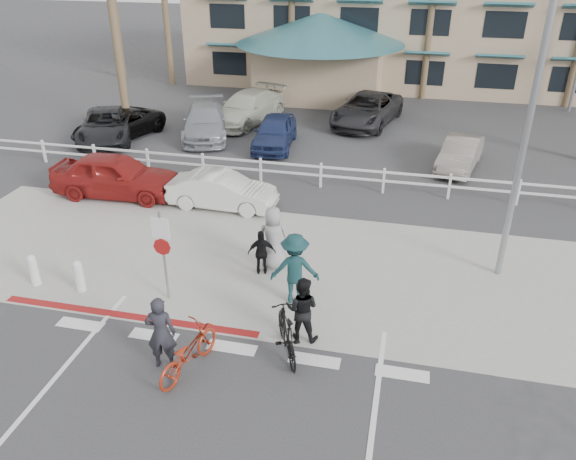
% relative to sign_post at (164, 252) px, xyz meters
% --- Properties ---
extents(ground, '(140.00, 140.00, 0.00)m').
position_rel_sign_post_xyz_m(ground, '(2.30, -2.20, -1.45)').
color(ground, '#333335').
extents(bike_path, '(12.00, 16.00, 0.01)m').
position_rel_sign_post_xyz_m(bike_path, '(2.30, -4.20, -1.45)').
color(bike_path, '#333335').
rests_on(bike_path, ground).
extents(sidewalk_plaza, '(22.00, 7.00, 0.01)m').
position_rel_sign_post_xyz_m(sidewalk_plaza, '(2.30, 2.30, -1.44)').
color(sidewalk_plaza, gray).
rests_on(sidewalk_plaza, ground).
extents(cross_street, '(40.00, 5.00, 0.01)m').
position_rel_sign_post_xyz_m(cross_street, '(2.30, 6.30, -1.45)').
color(cross_street, '#333335').
rests_on(cross_street, ground).
extents(parking_lot, '(50.00, 16.00, 0.01)m').
position_rel_sign_post_xyz_m(parking_lot, '(2.30, 15.80, -1.45)').
color(parking_lot, '#333335').
rests_on(parking_lot, ground).
extents(curb_red, '(7.00, 0.25, 0.02)m').
position_rel_sign_post_xyz_m(curb_red, '(-0.70, -1.00, -1.44)').
color(curb_red, maroon).
rests_on(curb_red, ground).
extents(rail_fence, '(29.40, 0.16, 1.00)m').
position_rel_sign_post_xyz_m(rail_fence, '(2.80, 8.30, -0.95)').
color(rail_fence, silver).
rests_on(rail_fence, ground).
extents(sign_post, '(0.50, 0.10, 2.90)m').
position_rel_sign_post_xyz_m(sign_post, '(0.00, 0.00, 0.00)').
color(sign_post, gray).
rests_on(sign_post, ground).
extents(bollard_0, '(0.26, 0.26, 0.95)m').
position_rel_sign_post_xyz_m(bollard_0, '(-2.50, -0.20, -0.97)').
color(bollard_0, silver).
rests_on(bollard_0, ground).
extents(bollard_1, '(0.26, 0.26, 0.95)m').
position_rel_sign_post_xyz_m(bollard_1, '(-3.90, -0.20, -0.97)').
color(bollard_1, silver).
rests_on(bollard_1, ground).
extents(streetlight_0, '(0.60, 2.00, 9.00)m').
position_rel_sign_post_xyz_m(streetlight_0, '(8.80, 3.30, 3.05)').
color(streetlight_0, gray).
rests_on(streetlight_0, ground).
extents(palm_10, '(4.00, 4.00, 12.00)m').
position_rel_sign_post_xyz_m(palm_10, '(-7.70, 12.80, 4.55)').
color(palm_10, '#18401D').
rests_on(palm_10, ground).
extents(bike_red, '(1.21, 2.11, 1.05)m').
position_rel_sign_post_xyz_m(bike_red, '(1.61, -2.54, -0.93)').
color(bike_red, maroon).
rests_on(bike_red, ground).
extents(rider_red, '(0.75, 0.57, 1.85)m').
position_rel_sign_post_xyz_m(rider_red, '(1.00, -2.51, -0.53)').
color(rider_red, '#222229').
rests_on(rider_red, ground).
extents(bike_black, '(1.30, 1.98, 1.16)m').
position_rel_sign_post_xyz_m(bike_black, '(3.61, -1.47, -0.87)').
color(bike_black, black).
rests_on(bike_black, ground).
extents(rider_black, '(0.84, 0.67, 1.69)m').
position_rel_sign_post_xyz_m(rider_black, '(3.84, -0.83, -0.61)').
color(rider_black, black).
rests_on(rider_black, ground).
extents(pedestrian_a, '(1.41, 0.98, 2.00)m').
position_rel_sign_post_xyz_m(pedestrian_a, '(3.34, 0.64, -0.45)').
color(pedestrian_a, '#123336').
rests_on(pedestrian_a, ground).
extents(pedestrian_child, '(0.86, 0.53, 1.37)m').
position_rel_sign_post_xyz_m(pedestrian_child, '(2.13, 1.79, -0.76)').
color(pedestrian_child, black).
rests_on(pedestrian_child, ground).
extents(pedestrian_b, '(1.02, 0.74, 1.93)m').
position_rel_sign_post_xyz_m(pedestrian_b, '(2.36, 2.21, -0.49)').
color(pedestrian_b, gray).
rests_on(pedestrian_b, ground).
extents(car_white_sedan, '(3.90, 1.43, 1.28)m').
position_rel_sign_post_xyz_m(car_white_sedan, '(-0.42, 5.77, -0.81)').
color(car_white_sedan, silver).
rests_on(car_white_sedan, ground).
extents(car_red_compact, '(4.79, 2.11, 1.61)m').
position_rel_sign_post_xyz_m(car_red_compact, '(-4.62, 5.89, -0.65)').
color(car_red_compact, maroon).
rests_on(car_red_compact, ground).
extents(lot_car_0, '(4.01, 5.56, 1.40)m').
position_rel_sign_post_xyz_m(lot_car_0, '(-8.19, 11.70, -0.75)').
color(lot_car_0, black).
rests_on(lot_car_0, ground).
extents(lot_car_1, '(3.52, 5.44, 1.46)m').
position_rel_sign_post_xyz_m(lot_car_1, '(-3.81, 13.18, -0.72)').
color(lot_car_1, gray).
rests_on(lot_car_1, ground).
extents(lot_car_2, '(2.01, 4.30, 1.43)m').
position_rel_sign_post_xyz_m(lot_car_2, '(-0.18, 12.45, -0.74)').
color(lot_car_2, navy).
rests_on(lot_car_2, ground).
extents(lot_car_3, '(2.18, 4.05, 1.27)m').
position_rel_sign_post_xyz_m(lot_car_3, '(7.99, 11.58, -0.82)').
color(lot_car_3, gray).
rests_on(lot_car_3, ground).
extents(lot_car_4, '(3.52, 5.73, 1.55)m').
position_rel_sign_post_xyz_m(lot_car_4, '(-2.49, 15.83, -0.67)').
color(lot_car_4, beige).
rests_on(lot_car_4, ground).
extents(lot_car_5, '(3.69, 5.94, 1.53)m').
position_rel_sign_post_xyz_m(lot_car_5, '(3.57, 16.92, -0.68)').
color(lot_car_5, '#252528').
rests_on(lot_car_5, ground).
extents(lot_car_6, '(3.55, 5.16, 1.31)m').
position_rel_sign_post_xyz_m(lot_car_6, '(-7.75, 11.98, -0.79)').
color(lot_car_6, black).
rests_on(lot_car_6, ground).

